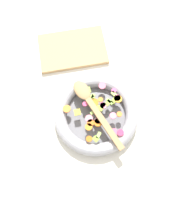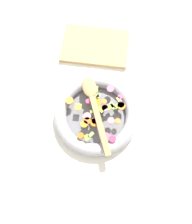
{
  "view_description": "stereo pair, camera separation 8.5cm",
  "coord_description": "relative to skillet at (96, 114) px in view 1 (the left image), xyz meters",
  "views": [
    {
      "loc": [
        -0.05,
        -0.27,
        0.85
      ],
      "look_at": [
        0.0,
        0.0,
        0.05
      ],
      "focal_mm": 35.0,
      "sensor_mm": 36.0,
      "label": 1
    },
    {
      "loc": [
        0.03,
        -0.27,
        0.85
      ],
      "look_at": [
        0.0,
        0.0,
        0.05
      ],
      "focal_mm": 35.0,
      "sensor_mm": 36.0,
      "label": 2
    }
  ],
  "objects": [
    {
      "name": "ground_plane",
      "position": [
        0.0,
        0.0,
        -0.02
      ],
      "size": [
        4.0,
        4.0,
        0.0
      ],
      "primitive_type": "plane",
      "color": "silver"
    },
    {
      "name": "wooden_spoon",
      "position": [
        -0.01,
        0.02,
        0.04
      ],
      "size": [
        0.16,
        0.32,
        0.01
      ],
      "color": "#A87F51",
      "rests_on": "chopped_vegetables"
    },
    {
      "name": "cutting_board",
      "position": [
        -0.05,
        0.33,
        -0.01
      ],
      "size": [
        0.3,
        0.2,
        0.02
      ],
      "color": "tan",
      "rests_on": "ground_plane"
    },
    {
      "name": "chopped_vegetables",
      "position": [
        0.01,
        0.0,
        0.03
      ],
      "size": [
        0.25,
        0.24,
        0.01
      ],
      "color": "orange",
      "rests_on": "skillet"
    },
    {
      "name": "skillet",
      "position": [
        0.0,
        0.0,
        0.0
      ],
      "size": [
        0.34,
        0.34,
        0.05
      ],
      "color": "slate",
      "rests_on": "ground_plane"
    }
  ]
}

